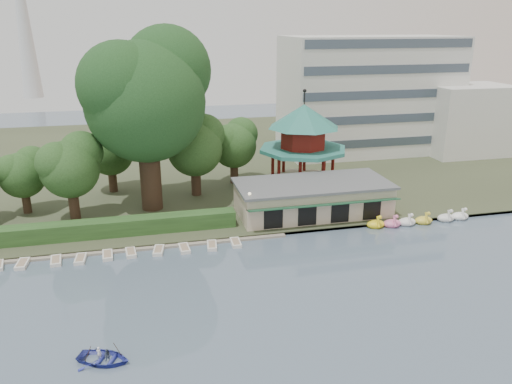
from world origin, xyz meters
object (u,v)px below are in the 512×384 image
object	(u,v)px
dock	(128,248)
pavilion	(303,138)
boathouse	(312,197)
big_tree	(146,92)
rowboat_with_passengers	(103,355)

from	to	relation	value
dock	pavilion	world-z (taller)	pavilion
dock	boathouse	world-z (taller)	boathouse
dock	big_tree	world-z (taller)	big_tree
boathouse	big_tree	bearing A→B (deg)	161.60
dock	pavilion	size ratio (longest dim) A/B	2.52
dock	pavilion	xyz separation A→B (m)	(24.00, 14.80, 7.36)
boathouse	rowboat_with_passengers	size ratio (longest dim) A/B	2.94
boathouse	pavilion	world-z (taller)	pavilion
boathouse	rowboat_with_passengers	distance (m)	33.09
rowboat_with_passengers	pavilion	bearing A→B (deg)	52.53
pavilion	big_tree	distance (m)	22.38
pavilion	boathouse	bearing A→B (deg)	-101.28
dock	boathouse	size ratio (longest dim) A/B	1.83
pavilion	big_tree	size ratio (longest dim) A/B	0.61
dock	big_tree	distance (m)	18.65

